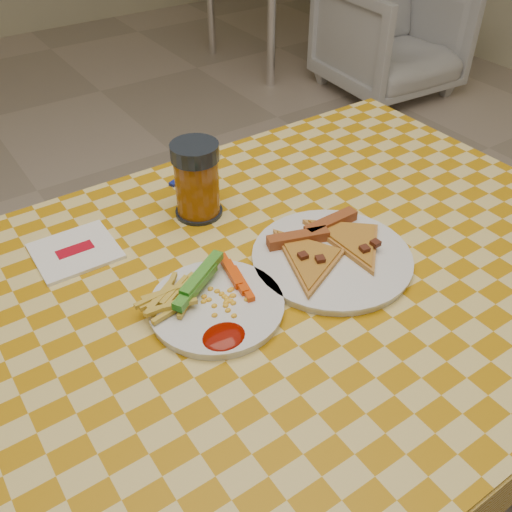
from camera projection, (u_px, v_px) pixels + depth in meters
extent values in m
plane|color=beige|center=(266.00, 509.00, 1.41)|extent=(8.00, 8.00, 0.00)
cylinder|color=white|center=(352.00, 250.00, 1.64)|extent=(0.06, 0.06, 0.71)
cube|color=brown|center=(271.00, 291.00, 0.95)|extent=(1.20, 0.80, 0.04)
cylinder|color=white|center=(271.00, 25.00, 3.26)|extent=(0.06, 0.06, 0.71)
cylinder|color=white|center=(383.00, 1.00, 3.65)|extent=(0.06, 0.06, 0.71)
cylinder|color=white|center=(217.00, 307.00, 0.88)|extent=(0.26, 0.26, 0.01)
cylinder|color=white|center=(332.00, 259.00, 0.97)|extent=(0.35, 0.35, 0.01)
cube|color=#106710|center=(199.00, 280.00, 0.88)|extent=(0.11, 0.09, 0.02)
cube|color=#EB470A|center=(236.00, 277.00, 0.91)|extent=(0.07, 0.09, 0.02)
ellipsoid|color=#7D0C02|center=(224.00, 337.00, 0.82)|extent=(0.07, 0.06, 0.01)
cube|color=brown|center=(298.00, 239.00, 0.98)|extent=(0.11, 0.06, 0.02)
cube|color=brown|center=(331.00, 224.00, 1.02)|extent=(0.11, 0.03, 0.02)
cylinder|color=black|center=(199.00, 211.00, 1.08)|extent=(0.09, 0.09, 0.01)
cylinder|color=brown|center=(197.00, 187.00, 1.05)|extent=(0.08, 0.08, 0.12)
cylinder|color=black|center=(195.00, 152.00, 1.00)|extent=(0.09, 0.09, 0.03)
cube|color=white|center=(75.00, 251.00, 0.99)|extent=(0.14, 0.13, 0.01)
cube|color=#B40A1C|center=(75.00, 249.00, 0.99)|extent=(0.06, 0.03, 0.00)
cube|color=navy|center=(188.00, 173.00, 1.19)|extent=(0.11, 0.05, 0.01)
cube|color=white|center=(210.00, 158.00, 1.24)|extent=(0.05, 0.04, 0.00)
imported|color=brown|center=(392.00, 32.00, 3.21)|extent=(0.71, 0.67, 0.69)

